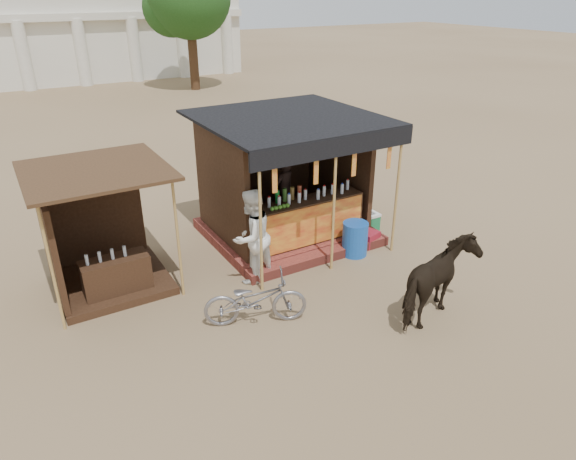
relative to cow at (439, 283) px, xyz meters
The scene contains 10 objects.
ground 1.89m from the cow, 153.31° to the left, with size 120.00×120.00×0.00m, color #846B4C.
main_stall 4.19m from the cow, 97.68° to the left, with size 3.60×3.61×2.78m.
secondary_stall 6.21m from the cow, 139.62° to the left, with size 2.40×2.40×2.38m.
cow is the anchor object (origin of this frame).
motorbike 3.12m from the cow, 151.80° to the left, with size 0.61×1.75×0.92m, color gray.
bystander 3.51m from the cow, 127.42° to the left, with size 0.91×0.71×1.87m, color white.
blue_barrel 2.64m from the cow, 85.05° to the left, with size 0.54×0.54×0.74m, color #1750B0.
red_crate 2.93m from the cow, 75.06° to the left, with size 0.41×0.38×0.33m, color maroon.
cooler 3.59m from the cow, 72.01° to the left, with size 0.65×0.45×0.46m.
background_building 31.11m from the cow, 96.61° to the left, with size 26.00×7.45×8.18m.
Camera 1 is at (-4.40, -5.88, 5.24)m, focal length 32.00 mm.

